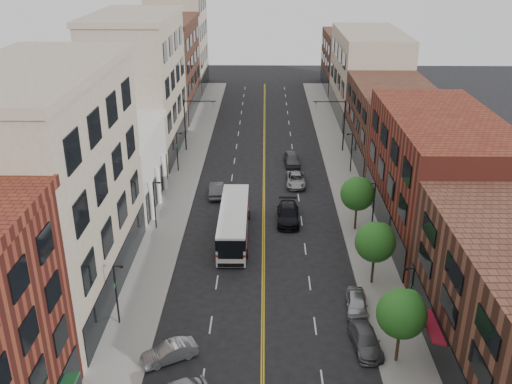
{
  "coord_description": "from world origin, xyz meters",
  "views": [
    {
      "loc": [
        0.04,
        -27.87,
        26.79
      ],
      "look_at": [
        -0.75,
        22.09,
        5.0
      ],
      "focal_mm": 40.0,
      "sensor_mm": 36.0,
      "label": 1
    }
  ],
  "objects_px": {
    "city_bus": "(234,221)",
    "car_lane_a": "(288,214)",
    "car_parked_far": "(357,304)",
    "car_lane_behind": "(216,190)",
    "car_lane_b": "(296,180)",
    "car_parked_mid": "(366,340)",
    "car_lane_c": "(292,159)",
    "car_angle_b": "(169,352)"
  },
  "relations": [
    {
      "from": "car_parked_far",
      "to": "car_lane_c",
      "type": "distance_m",
      "value": 32.98
    },
    {
      "from": "car_parked_mid",
      "to": "car_lane_c",
      "type": "relative_size",
      "value": 0.95
    },
    {
      "from": "car_parked_far",
      "to": "car_lane_b",
      "type": "distance_m",
      "value": 26.08
    },
    {
      "from": "city_bus",
      "to": "car_lane_a",
      "type": "bearing_deg",
      "value": 33.79
    },
    {
      "from": "car_angle_b",
      "to": "car_lane_b",
      "type": "xyz_separation_m",
      "value": [
        10.36,
        31.81,
        0.05
      ]
    },
    {
      "from": "car_angle_b",
      "to": "car_lane_behind",
      "type": "height_order",
      "value": "car_lane_behind"
    },
    {
      "from": "car_parked_far",
      "to": "car_lane_a",
      "type": "xyz_separation_m",
      "value": [
        -4.84,
        15.96,
        0.12
      ]
    },
    {
      "from": "car_angle_b",
      "to": "car_parked_far",
      "type": "distance_m",
      "value": 15.14
    },
    {
      "from": "car_parked_mid",
      "to": "car_lane_a",
      "type": "bearing_deg",
      "value": 98.23
    },
    {
      "from": "car_angle_b",
      "to": "car_lane_behind",
      "type": "relative_size",
      "value": 0.86
    },
    {
      "from": "city_bus",
      "to": "car_lane_a",
      "type": "xyz_separation_m",
      "value": [
        5.49,
        3.71,
        -1.02
      ]
    },
    {
      "from": "city_bus",
      "to": "car_lane_b",
      "type": "xyz_separation_m",
      "value": [
        6.78,
        13.58,
        -1.15
      ]
    },
    {
      "from": "car_lane_behind",
      "to": "car_lane_b",
      "type": "xyz_separation_m",
      "value": [
        9.35,
        3.35,
        -0.06
      ]
    },
    {
      "from": "car_lane_b",
      "to": "car_lane_a",
      "type": "bearing_deg",
      "value": -96.54
    },
    {
      "from": "car_lane_behind",
      "to": "car_lane_c",
      "type": "distance_m",
      "value": 13.77
    },
    {
      "from": "car_lane_b",
      "to": "city_bus",
      "type": "bearing_deg",
      "value": -115.65
    },
    {
      "from": "car_parked_far",
      "to": "car_lane_b",
      "type": "relative_size",
      "value": 0.83
    },
    {
      "from": "car_lane_behind",
      "to": "car_lane_a",
      "type": "relative_size",
      "value": 0.8
    },
    {
      "from": "city_bus",
      "to": "car_lane_a",
      "type": "height_order",
      "value": "city_bus"
    },
    {
      "from": "car_parked_mid",
      "to": "car_lane_behind",
      "type": "relative_size",
      "value": 1.01
    },
    {
      "from": "city_bus",
      "to": "car_parked_mid",
      "type": "bearing_deg",
      "value": -58.42
    },
    {
      "from": "car_lane_a",
      "to": "car_lane_b",
      "type": "relative_size",
      "value": 1.14
    },
    {
      "from": "car_parked_far",
      "to": "car_lane_behind",
      "type": "bearing_deg",
      "value": 124.65
    },
    {
      "from": "car_angle_b",
      "to": "car_lane_a",
      "type": "relative_size",
      "value": 0.69
    },
    {
      "from": "city_bus",
      "to": "car_lane_behind",
      "type": "distance_m",
      "value": 10.61
    },
    {
      "from": "car_lane_a",
      "to": "car_lane_b",
      "type": "height_order",
      "value": "car_lane_a"
    },
    {
      "from": "city_bus",
      "to": "car_parked_far",
      "type": "bearing_deg",
      "value": -50.09
    },
    {
      "from": "car_lane_behind",
      "to": "car_lane_a",
      "type": "bearing_deg",
      "value": 137.98
    },
    {
      "from": "city_bus",
      "to": "car_lane_b",
      "type": "relative_size",
      "value": 2.48
    },
    {
      "from": "car_lane_b",
      "to": "car_lane_c",
      "type": "bearing_deg",
      "value": 92.39
    },
    {
      "from": "city_bus",
      "to": "car_lane_b",
      "type": "bearing_deg",
      "value": 63.24
    },
    {
      "from": "car_parked_far",
      "to": "car_lane_a",
      "type": "distance_m",
      "value": 16.68
    },
    {
      "from": "city_bus",
      "to": "car_lane_a",
      "type": "distance_m",
      "value": 6.71
    },
    {
      "from": "car_lane_behind",
      "to": "car_lane_c",
      "type": "xyz_separation_m",
      "value": [
        9.17,
        10.28,
        0.07
      ]
    },
    {
      "from": "car_parked_mid",
      "to": "car_lane_c",
      "type": "bearing_deg",
      "value": 90.6
    },
    {
      "from": "car_lane_b",
      "to": "car_lane_c",
      "type": "relative_size",
      "value": 1.04
    },
    {
      "from": "car_parked_mid",
      "to": "car_angle_b",
      "type": "bearing_deg",
      "value": -178.71
    },
    {
      "from": "city_bus",
      "to": "car_angle_b",
      "type": "bearing_deg",
      "value": -101.33
    },
    {
      "from": "car_lane_a",
      "to": "car_lane_behind",
      "type": "bearing_deg",
      "value": 142.07
    },
    {
      "from": "car_parked_far",
      "to": "car_angle_b",
      "type": "bearing_deg",
      "value": -151.95
    },
    {
      "from": "car_parked_far",
      "to": "car_lane_c",
      "type": "relative_size",
      "value": 0.86
    },
    {
      "from": "car_parked_far",
      "to": "car_lane_c",
      "type": "height_order",
      "value": "car_lane_c"
    }
  ]
}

